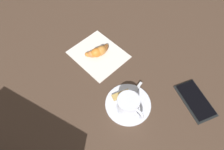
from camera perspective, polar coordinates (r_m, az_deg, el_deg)
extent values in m
plane|color=#473427|center=(0.68, 0.31, -0.84)|extent=(1.80, 1.80, 0.00)
cylinder|color=silver|center=(0.63, 4.70, -8.32)|extent=(0.14, 0.14, 0.01)
cylinder|color=silver|center=(0.59, 4.72, -8.38)|extent=(0.07, 0.07, 0.05)
cylinder|color=#46270F|center=(0.59, 4.77, -8.10)|extent=(0.06, 0.06, 0.00)
torus|color=silver|center=(0.58, 7.67, -10.92)|extent=(0.04, 0.01, 0.04)
cube|color=silver|center=(0.64, 6.23, -5.38)|extent=(0.04, 0.10, 0.00)
ellipsoid|color=silver|center=(0.61, 3.03, -9.73)|extent=(0.03, 0.03, 0.01)
cube|color=tan|center=(0.63, 2.63, -5.75)|extent=(0.03, 0.06, 0.01)
cube|color=silver|center=(0.73, -3.99, 6.01)|extent=(0.21, 0.19, 0.00)
ellipsoid|color=#BF7029|center=(0.72, -7.03, 5.94)|extent=(0.03, 0.03, 0.02)
ellipsoid|color=#C37038|center=(0.72, -5.76, 6.09)|extent=(0.04, 0.04, 0.03)
ellipsoid|color=#C97024|center=(0.71, -4.46, 6.56)|extent=(0.04, 0.05, 0.04)
ellipsoid|color=#C57D36|center=(0.72, -3.28, 7.07)|extent=(0.03, 0.05, 0.04)
ellipsoid|color=#B6662E|center=(0.73, -2.32, 7.58)|extent=(0.03, 0.04, 0.03)
ellipsoid|color=#C16D2D|center=(0.74, -1.71, 8.24)|extent=(0.03, 0.03, 0.02)
cube|color=black|center=(0.68, 23.07, -6.79)|extent=(0.15, 0.11, 0.01)
cube|color=black|center=(0.68, 23.20, -6.62)|extent=(0.14, 0.09, 0.00)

